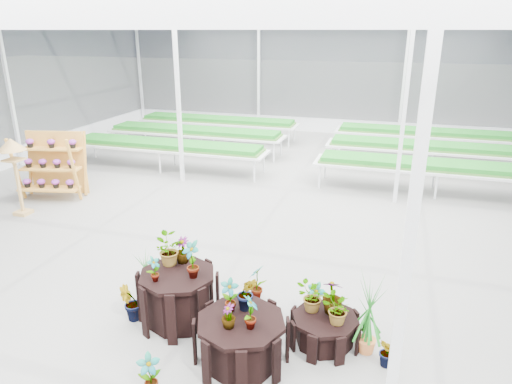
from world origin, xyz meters
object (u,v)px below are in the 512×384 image
(plinth_tall, at_px, (179,297))
(shelf_rack, at_px, (51,166))
(plinth_mid, at_px, (241,341))
(bird_table, at_px, (17,177))
(plinth_low, at_px, (325,330))

(plinth_tall, height_order, shelf_rack, shelf_rack)
(plinth_tall, relative_size, plinth_mid, 0.96)
(plinth_mid, bearing_deg, plinth_tall, 153.43)
(plinth_tall, distance_m, bird_table, 6.18)
(plinth_low, xyz_separation_m, shelf_rack, (-7.76, 3.89, 0.64))
(plinth_tall, bearing_deg, plinth_mid, -26.57)
(plinth_tall, xyz_separation_m, plinth_mid, (1.20, -0.60, -0.08))
(plinth_tall, height_order, plinth_mid, plinth_tall)
(plinth_low, bearing_deg, plinth_mid, -145.01)
(shelf_rack, bearing_deg, bird_table, -100.00)
(plinth_mid, height_order, shelf_rack, shelf_rack)
(plinth_mid, relative_size, bird_table, 0.66)
(plinth_mid, bearing_deg, shelf_rack, 145.83)
(plinth_low, bearing_deg, shelf_rack, 153.38)
(plinth_mid, bearing_deg, plinth_low, 34.99)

